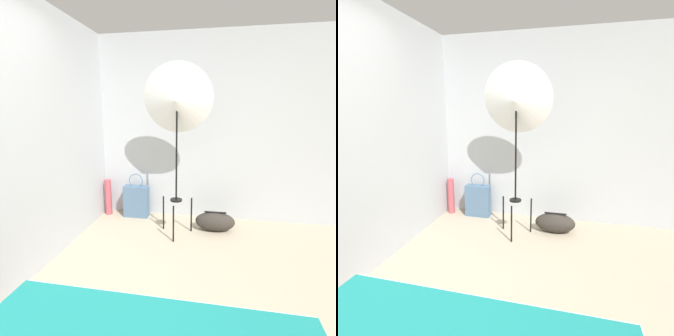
{
  "view_description": "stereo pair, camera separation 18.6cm",
  "coord_description": "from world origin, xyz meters",
  "views": [
    {
      "loc": [
        0.28,
        -1.27,
        1.58
      ],
      "look_at": [
        -0.24,
        1.58,
        0.93
      ],
      "focal_mm": 28.0,
      "sensor_mm": 36.0,
      "label": 1
    },
    {
      "loc": [
        0.46,
        -1.23,
        1.58
      ],
      "look_at": [
        -0.24,
        1.58,
        0.93
      ],
      "focal_mm": 28.0,
      "sensor_mm": 36.0,
      "label": 2
    }
  ],
  "objects": [
    {
      "name": "wall_back",
      "position": [
        0.0,
        2.48,
        1.3
      ],
      "size": [
        8.0,
        0.05,
        2.6
      ],
      "color": "#B7BCC1",
      "rests_on": "ground_plane"
    },
    {
      "name": "wall_side_left",
      "position": [
        -1.41,
        1.0,
        1.3
      ],
      "size": [
        0.05,
        8.0,
        2.6
      ],
      "color": "#B7BCC1",
      "rests_on": "ground_plane"
    },
    {
      "name": "photo_umbrella",
      "position": [
        -0.18,
        1.83,
        1.67
      ],
      "size": [
        0.84,
        0.4,
        2.11
      ],
      "color": "black",
      "rests_on": "ground_plane"
    },
    {
      "name": "tote_bag",
      "position": [
        -0.85,
        2.29,
        0.24
      ],
      "size": [
        0.36,
        0.16,
        0.66
      ],
      "color": "slate",
      "rests_on": "ground_plane"
    },
    {
      "name": "duffel_bag",
      "position": [
        0.31,
        2.02,
        0.13
      ],
      "size": [
        0.52,
        0.25,
        0.26
      ],
      "color": "#332D28",
      "rests_on": "ground_plane"
    },
    {
      "name": "paper_roll",
      "position": [
        -1.29,
        2.3,
        0.27
      ],
      "size": [
        0.1,
        0.1,
        0.54
      ],
      "color": "#BC4C56",
      "rests_on": "ground_plane"
    }
  ]
}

